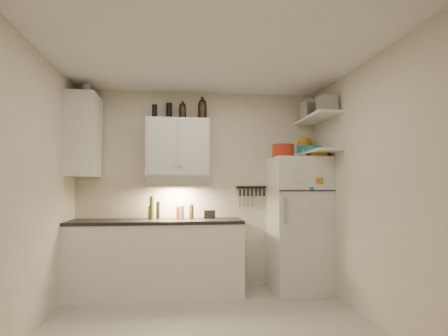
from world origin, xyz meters
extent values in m
cube|color=#B8B5AA|center=(0.00, 0.00, -0.01)|extent=(3.20, 3.00, 0.02)
cube|color=white|center=(0.00, 0.00, 2.61)|extent=(3.20, 3.00, 0.02)
cube|color=beige|center=(0.00, 1.51, 1.30)|extent=(3.20, 0.02, 2.60)
cube|color=beige|center=(-1.61, 0.00, 1.30)|extent=(0.02, 3.00, 2.60)
cube|color=beige|center=(1.61, 0.00, 1.30)|extent=(0.02, 3.00, 2.60)
cube|color=white|center=(-0.55, 1.20, 0.44)|extent=(2.10, 0.60, 0.88)
cube|color=black|center=(-0.55, 1.20, 0.90)|extent=(2.10, 0.62, 0.04)
cube|color=white|center=(-0.30, 1.33, 1.83)|extent=(0.80, 0.33, 0.75)
cube|color=white|center=(-1.44, 1.20, 1.95)|extent=(0.33, 0.55, 1.00)
cube|color=silver|center=(-0.30, 1.27, 1.39)|extent=(0.76, 0.46, 0.12)
cube|color=silver|center=(1.25, 1.16, 0.85)|extent=(0.70, 0.68, 1.70)
cube|color=white|center=(1.45, 1.02, 2.20)|extent=(0.30, 0.95, 0.03)
cube|color=white|center=(1.45, 1.02, 1.76)|extent=(0.30, 0.95, 0.03)
cube|color=black|center=(0.70, 1.49, 1.32)|extent=(0.42, 0.02, 0.03)
cylinder|color=#A62413|center=(1.03, 1.08, 1.78)|extent=(0.31, 0.31, 0.16)
cube|color=#B27C16|center=(1.46, 1.00, 1.74)|extent=(0.25, 0.28, 0.08)
cylinder|color=silver|center=(1.33, 1.13, 1.75)|extent=(0.07, 0.07, 0.10)
cylinder|color=silver|center=(1.49, 1.30, 2.32)|extent=(0.34, 0.34, 0.21)
cube|color=#AAAAAD|center=(1.38, 1.03, 2.32)|extent=(0.23, 0.21, 0.20)
cube|color=#AAAAAD|center=(1.46, 0.71, 2.31)|extent=(0.23, 0.23, 0.19)
cylinder|color=teal|center=(1.45, 1.39, 1.83)|extent=(0.26, 0.26, 0.11)
cylinder|color=orange|center=(1.45, 1.49, 1.91)|extent=(0.21, 0.21, 0.06)
cylinder|color=gold|center=(1.45, 1.49, 1.97)|extent=(0.17, 0.17, 0.05)
cylinder|color=teal|center=(1.40, 1.01, 1.80)|extent=(0.23, 0.23, 0.06)
cylinder|color=black|center=(-0.41, 1.40, 2.31)|extent=(0.08, 0.08, 0.22)
cylinder|color=black|center=(-0.60, 1.35, 2.29)|extent=(0.08, 0.08, 0.19)
cylinder|color=silver|center=(-1.43, 1.24, 2.52)|extent=(0.11, 0.11, 0.14)
imported|color=white|center=(-0.63, 1.34, 1.05)|extent=(0.10, 0.10, 0.25)
cylinder|color=brown|center=(-0.12, 1.29, 1.01)|extent=(0.07, 0.07, 0.18)
cylinder|color=#566419|center=(-0.61, 1.24, 1.06)|extent=(0.07, 0.07, 0.29)
cylinder|color=black|center=(-0.54, 1.36, 1.03)|extent=(0.06, 0.06, 0.22)
cylinder|color=silver|center=(-0.24, 1.22, 1.01)|extent=(0.07, 0.07, 0.17)
cylinder|color=#A62413|center=(-0.27, 1.34, 1.00)|extent=(0.09, 0.09, 0.15)
cube|color=black|center=(0.12, 1.32, 0.97)|extent=(0.15, 0.13, 0.11)
camera|label=1|loc=(-0.30, -3.51, 1.32)|focal=30.00mm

